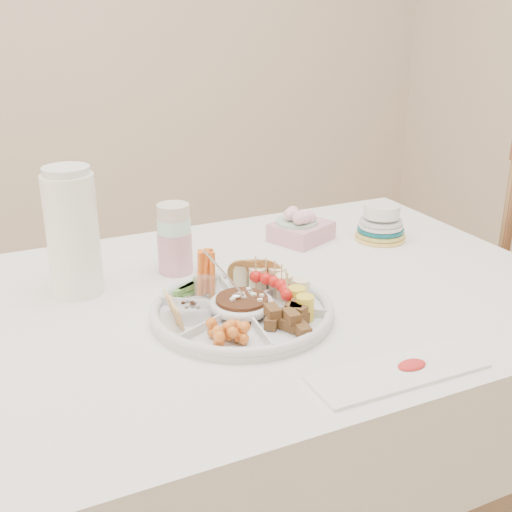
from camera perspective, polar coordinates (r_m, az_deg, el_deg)
name	(u,v)px	position (r m, az deg, el deg)	size (l,w,h in m)	color
wall_back	(62,8)	(3.25, -16.84, 20.32)	(4.00, 0.02, 2.70)	beige
dining_table	(244,434)	(1.66, -1.07, -15.50)	(1.52, 1.02, 0.76)	white
party_tray	(242,308)	(1.35, -1.26, -4.61)	(0.38, 0.38, 0.04)	silver
bean_dip	(242,304)	(1.35, -1.26, -4.32)	(0.11, 0.11, 0.04)	black
tortillas	(253,274)	(1.46, -0.26, -1.63)	(0.11, 0.11, 0.07)	#A97135
carrot_cucumber	(198,274)	(1.42, -5.21, -1.58)	(0.12, 0.12, 0.11)	orange
pita_raisins	(181,308)	(1.31, -6.67, -4.59)	(0.10, 0.10, 0.05)	#B7824F
cherries	(228,331)	(1.24, -2.47, -6.68)	(0.10, 0.10, 0.04)	#FAA02B
granola_chunks	(291,320)	(1.27, 3.14, -5.74)	(0.11, 0.11, 0.05)	#4B2614
banana_tomato	(299,283)	(1.38, 3.85, -2.43)	(0.12, 0.12, 0.10)	#EBC65C
cup_stack	(174,227)	(1.56, -7.31, 2.58)	(0.08, 0.08, 0.23)	white
thermos	(72,230)	(1.48, -16.01, 2.20)	(0.12, 0.12, 0.30)	white
flower_bowl	(297,225)	(1.79, 3.63, 2.74)	(0.12, 0.12, 0.09)	#A4C8B4
napkin_stack	(301,231)	(1.79, 4.03, 2.19)	(0.15, 0.13, 0.05)	#D797A9
plate_stack	(381,224)	(1.82, 11.04, 2.81)	(0.14, 0.14, 0.09)	yellow
placemat	(398,372)	(1.20, 12.51, -10.00)	(0.33, 0.11, 0.01)	silver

